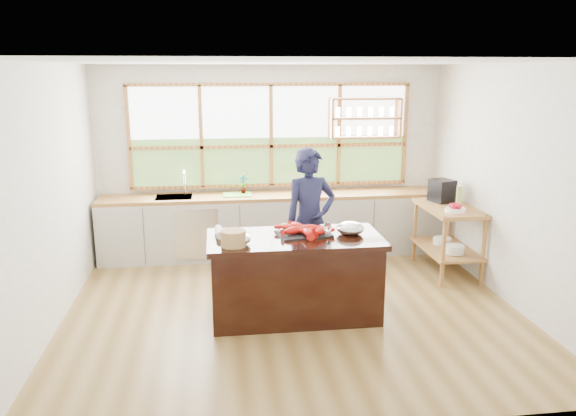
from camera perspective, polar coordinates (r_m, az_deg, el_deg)
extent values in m
plane|color=olive|center=(6.45, 0.41, -10.11)|extent=(5.00, 5.00, 0.00)
cube|color=silver|center=(8.23, -1.73, 4.94)|extent=(5.00, 0.02, 2.70)
cube|color=silver|center=(3.90, 5.01, -5.21)|extent=(5.00, 0.02, 2.70)
cube|color=silver|center=(6.21, -23.06, 0.92)|extent=(0.02, 4.50, 2.70)
cube|color=silver|center=(6.84, 21.69, 2.14)|extent=(0.02, 4.50, 2.70)
cube|color=silver|center=(5.90, 0.46, 14.61)|extent=(5.00, 4.50, 0.02)
cube|color=#BA8249|center=(8.16, -1.72, 7.34)|extent=(4.05, 0.06, 1.50)
cube|color=white|center=(8.15, -1.76, 9.79)|extent=(3.98, 0.01, 0.75)
cube|color=#31641F|center=(8.23, -1.72, 4.75)|extent=(3.98, 0.01, 0.70)
cube|color=#BA8249|center=(8.25, 7.87, 10.95)|extent=(1.00, 0.28, 0.03)
cube|color=#BA8249|center=(8.27, 7.81, 9.05)|extent=(1.00, 0.28, 0.03)
cube|color=#BA8249|center=(8.30, 7.75, 7.16)|extent=(1.00, 0.28, 0.03)
cube|color=#BA8249|center=(8.15, 4.37, 9.07)|extent=(0.03, 0.28, 0.55)
cube|color=#BA8249|center=(8.41, 11.14, 9.00)|extent=(0.03, 0.28, 0.55)
cube|color=#B6B3AC|center=(8.13, -1.46, -1.85)|extent=(4.90, 0.62, 0.85)
cube|color=silver|center=(7.79, -9.30, -2.69)|extent=(0.60, 0.01, 0.72)
cube|color=#A7742F|center=(8.02, -1.48, 1.25)|extent=(4.90, 0.62, 0.05)
cube|color=silver|center=(8.01, -11.49, 0.56)|extent=(0.50, 0.42, 0.16)
cube|color=#A7742F|center=(7.37, 19.24, -4.09)|extent=(0.04, 0.04, 0.90)
cube|color=#A7742F|center=(8.24, 16.17, -2.01)|extent=(0.04, 0.04, 0.90)
cube|color=#A7742F|center=(7.16, 15.50, -4.34)|extent=(0.04, 0.04, 0.90)
cube|color=#A7742F|center=(8.04, 12.77, -2.18)|extent=(0.04, 0.04, 0.90)
cube|color=#A7742F|center=(7.73, 15.80, -4.02)|extent=(0.62, 1.10, 0.03)
cube|color=#A7742F|center=(7.59, 16.07, -0.02)|extent=(0.62, 1.10, 0.05)
cylinder|color=white|center=(7.49, 16.58, -4.09)|extent=(0.24, 0.24, 0.11)
cylinder|color=white|center=(7.85, 15.40, -3.27)|extent=(0.24, 0.24, 0.09)
cube|color=black|center=(6.11, 0.68, -7.26)|extent=(1.77, 0.82, 0.84)
cube|color=black|center=(5.96, 0.69, -3.23)|extent=(1.85, 0.90, 0.06)
imported|color=#181A3A|center=(6.68, 2.26, -1.33)|extent=(0.72, 0.56, 1.75)
imported|color=slate|center=(8.01, -4.60, 2.41)|extent=(0.18, 0.15, 0.28)
cube|color=#5FBC3D|center=(7.98, -5.18, 1.37)|extent=(0.40, 0.30, 0.01)
cube|color=black|center=(7.79, 15.37, 1.71)|extent=(0.34, 0.35, 0.30)
cylinder|color=#91AB55|center=(7.43, 16.98, 1.02)|extent=(0.10, 0.10, 0.30)
cylinder|color=white|center=(7.29, 16.63, -0.20)|extent=(0.25, 0.25, 0.05)
sphere|color=#B21021|center=(7.30, 17.02, 0.20)|extent=(0.07, 0.07, 0.07)
sphere|color=#B21021|center=(7.33, 16.62, 0.28)|extent=(0.07, 0.07, 0.07)
sphere|color=#B21021|center=(7.29, 16.28, 0.23)|extent=(0.07, 0.07, 0.07)
sphere|color=#B21021|center=(7.24, 16.47, 0.12)|extent=(0.07, 0.07, 0.07)
sphere|color=#B21021|center=(7.25, 16.93, 0.10)|extent=(0.07, 0.07, 0.07)
cube|color=black|center=(6.05, 1.60, -2.60)|extent=(0.61, 0.49, 0.02)
ellipsoid|color=red|center=(5.97, 0.54, -2.33)|extent=(0.23, 0.15, 0.08)
ellipsoid|color=red|center=(6.07, 2.32, -2.08)|extent=(0.23, 0.14, 0.08)
ellipsoid|color=red|center=(5.97, 3.46, -2.35)|extent=(0.21, 0.21, 0.08)
ellipsoid|color=red|center=(6.14, 0.96, -1.87)|extent=(0.18, 0.23, 0.08)
ellipsoid|color=red|center=(5.91, 2.00, -2.52)|extent=(0.11, 0.22, 0.08)
ellipsoid|color=red|center=(6.09, -0.01, -2.00)|extent=(0.20, 0.22, 0.08)
ellipsoid|color=silver|center=(5.71, -5.13, -3.14)|extent=(0.27, 0.27, 0.13)
ellipsoid|color=silver|center=(6.08, 6.34, -2.07)|extent=(0.30, 0.30, 0.14)
cylinder|color=white|center=(5.76, 4.01, -3.54)|extent=(0.06, 0.06, 0.01)
cylinder|color=white|center=(5.74, 4.02, -2.91)|extent=(0.01, 0.01, 0.13)
ellipsoid|color=white|center=(5.71, 4.04, -1.94)|extent=(0.08, 0.08, 0.10)
cylinder|color=tan|center=(5.65, -5.57, -3.08)|extent=(0.25, 0.25, 0.16)
cylinder|color=silver|center=(6.04, -7.03, -2.43)|extent=(0.09, 0.30, 0.08)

